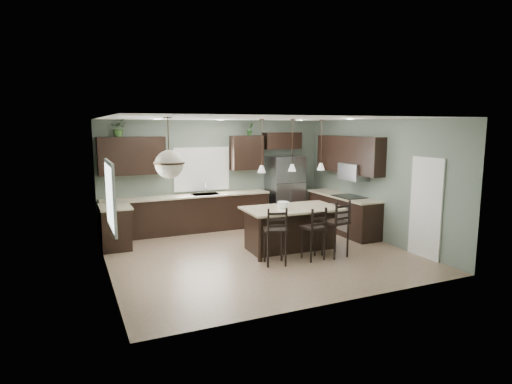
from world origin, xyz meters
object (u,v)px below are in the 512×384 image
object	(u,v)px
refrigerator	(285,190)
kitchen_island	(291,229)
serving_dish	(283,205)
plant_back_left	(119,128)
bar_stool_left	(275,236)
bar_stool_center	(313,233)
bar_stool_right	(335,228)

from	to	relation	value
refrigerator	kitchen_island	world-z (taller)	refrigerator
serving_dish	plant_back_left	size ratio (longest dim) A/B	0.58
refrigerator	serving_dish	bearing A→B (deg)	-118.51
refrigerator	bar_stool_left	world-z (taller)	refrigerator
kitchen_island	bar_stool_center	distance (m)	0.80
refrigerator	bar_stool_left	distance (m)	3.63
kitchen_island	serving_dish	distance (m)	0.57
bar_stool_left	bar_stool_center	distance (m)	0.84
bar_stool_left	serving_dish	bearing A→B (deg)	67.88
kitchen_island	bar_stool_left	distance (m)	1.09
kitchen_island	plant_back_left	world-z (taller)	plant_back_left
serving_dish	bar_stool_right	distance (m)	1.19
bar_stool_right	bar_stool_left	bearing A→B (deg)	169.14
plant_back_left	bar_stool_right	bearing A→B (deg)	-41.52
bar_stool_left	plant_back_left	distance (m)	4.56
kitchen_island	plant_back_left	size ratio (longest dim) A/B	4.88
refrigerator	kitchen_island	size ratio (longest dim) A/B	0.91
plant_back_left	bar_stool_left	bearing A→B (deg)	-53.79
refrigerator	plant_back_left	world-z (taller)	plant_back_left
bar_stool_right	refrigerator	bearing A→B (deg)	71.91
kitchen_island	bar_stool_right	distance (m)	1.00
kitchen_island	bar_stool_right	xyz separation A→B (m)	(0.58, -0.80, 0.13)
serving_dish	bar_stool_center	xyz separation A→B (m)	(0.27, -0.80, -0.46)
serving_dish	bar_stool_left	world-z (taller)	bar_stool_left
refrigerator	bar_stool_left	xyz separation A→B (m)	(-1.84, -3.11, -0.35)
kitchen_island	bar_stool_center	bearing A→B (deg)	-83.59
bar_stool_center	plant_back_left	world-z (taller)	plant_back_left
kitchen_island	bar_stool_left	bearing A→B (deg)	-133.81
bar_stool_center	serving_dish	bearing A→B (deg)	104.79
refrigerator	plant_back_left	distance (m)	4.58
serving_dish	bar_stool_center	distance (m)	0.96
bar_stool_center	plant_back_left	xyz separation A→B (m)	(-3.25, 3.33, 2.07)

